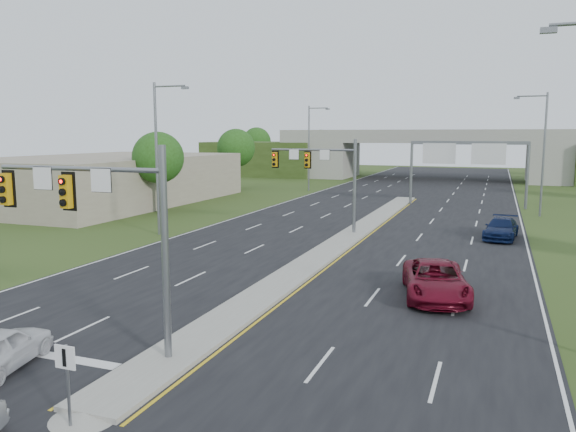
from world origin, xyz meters
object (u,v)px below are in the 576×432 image
Objects in this scene: signal_mast_near at (103,215)px; signal_mast_far at (325,170)px; car_far_b at (501,228)px; keep_right_sign at (66,372)px; car_far_a at (436,280)px; overpass at (435,158)px; sign_gantry at (466,155)px.

signal_mast_far is (0.00, 25.00, 0.00)m from signal_mast_near.
car_far_b is (12.43, 2.06, -3.97)m from signal_mast_far.
signal_mast_near is 3.18× the size of keep_right_sign.
car_far_a is (7.35, 14.95, -0.69)m from keep_right_sign.
overpass is (2.26, 80.07, -1.17)m from signal_mast_near.
signal_mast_near is 0.60× the size of sign_gantry.
sign_gantry is (8.95, 19.99, 0.51)m from signal_mast_far.
signal_mast_near is 1.39× the size of car_far_b.
car_far_b is at bearing 65.32° from signal_mast_near.
overpass is (0.00, 84.53, 2.04)m from keep_right_sign.
car_far_a is at bearing -88.89° from sign_gantry.
keep_right_sign is at bearing -127.96° from car_far_a.
car_far_b is at bearing 72.11° from keep_right_sign.
signal_mast_far is 17.83m from car_far_a.
overpass is at bearing 107.43° from car_far_b.
signal_mast_near is 0.09× the size of overpass.
overpass is at bearing 88.38° from signal_mast_near.
signal_mast_far is 1.39× the size of car_far_b.
sign_gantry reaches higher than car_far_a.
overpass reaches higher than sign_gantry.
sign_gantry reaches higher than keep_right_sign.
overpass is at bearing 84.27° from car_far_a.
signal_mast_far is at bearing 94.39° from keep_right_sign.
signal_mast_far is 21.91m from sign_gantry.
keep_right_sign is 0.44× the size of car_far_b.
signal_mast_near is at bearing -101.25° from sign_gantry.
sign_gantry is 2.30× the size of car_far_b.
signal_mast_near reaches higher than car_far_b.
car_far_b is (3.49, -17.94, -4.49)m from sign_gantry.
overpass is at bearing 87.65° from signal_mast_far.
keep_right_sign is 0.19× the size of sign_gantry.
car_far_a is at bearing -83.97° from overpass.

